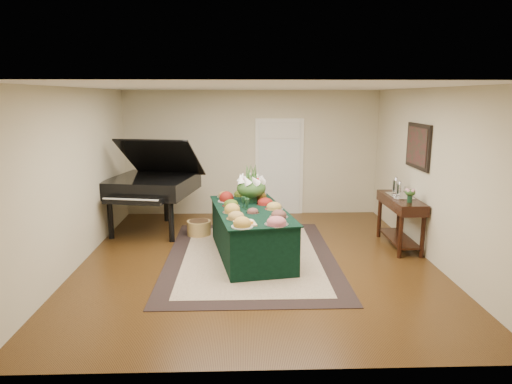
{
  "coord_description": "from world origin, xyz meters",
  "views": [
    {
      "loc": [
        -0.24,
        -6.9,
        2.56
      ],
      "look_at": [
        0.0,
        0.3,
        1.05
      ],
      "focal_mm": 32.0,
      "sensor_mm": 36.0,
      "label": 1
    }
  ],
  "objects_px": {
    "floral_centerpiece": "(251,184)",
    "grand_piano": "(153,184)",
    "mahogany_sideboard": "(401,209)",
    "buffet_table": "(251,232)"
  },
  "relations": [
    {
      "from": "grand_piano",
      "to": "mahogany_sideboard",
      "type": "height_order",
      "value": "grand_piano"
    },
    {
      "from": "grand_piano",
      "to": "mahogany_sideboard",
      "type": "xyz_separation_m",
      "value": [
        4.43,
        -1.12,
        -0.24
      ]
    },
    {
      "from": "buffet_table",
      "to": "grand_piano",
      "type": "distance_m",
      "value": 2.43
    },
    {
      "from": "buffet_table",
      "to": "mahogany_sideboard",
      "type": "relative_size",
      "value": 1.8
    },
    {
      "from": "mahogany_sideboard",
      "to": "floral_centerpiece",
      "type": "bearing_deg",
      "value": 176.69
    },
    {
      "from": "floral_centerpiece",
      "to": "mahogany_sideboard",
      "type": "bearing_deg",
      "value": -3.31
    },
    {
      "from": "buffet_table",
      "to": "grand_piano",
      "type": "relative_size",
      "value": 1.2
    },
    {
      "from": "floral_centerpiece",
      "to": "grand_piano",
      "type": "bearing_deg",
      "value": 152.54
    },
    {
      "from": "buffet_table",
      "to": "grand_piano",
      "type": "height_order",
      "value": "grand_piano"
    },
    {
      "from": "buffet_table",
      "to": "mahogany_sideboard",
      "type": "distance_m",
      "value": 2.63
    }
  ]
}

